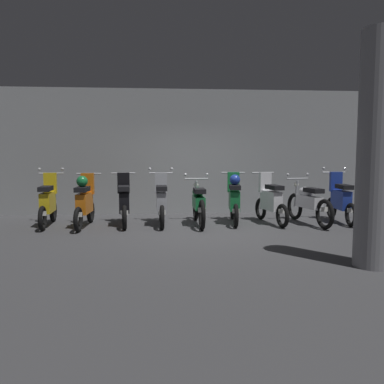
# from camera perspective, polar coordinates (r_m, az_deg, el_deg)

# --- Properties ---
(ground_plane) EXTENTS (80.00, 80.00, 0.00)m
(ground_plane) POSITION_cam_1_polar(r_m,az_deg,el_deg) (8.43, 1.43, -5.54)
(ground_plane) COLOR #424244
(back_wall) EXTENTS (16.00, 0.30, 3.31)m
(back_wall) POSITION_cam_1_polar(r_m,az_deg,el_deg) (10.86, -0.03, 5.73)
(back_wall) COLOR gray
(back_wall) RESTS_ON ground
(motorbike_slot_0) EXTENTS (0.59, 1.68, 1.29)m
(motorbike_slot_0) POSITION_cam_1_polar(r_m,az_deg,el_deg) (9.48, -19.87, -1.40)
(motorbike_slot_0) COLOR black
(motorbike_slot_0) RESTS_ON ground
(motorbike_slot_1) EXTENTS (0.56, 1.68, 1.18)m
(motorbike_slot_1) POSITION_cam_1_polar(r_m,az_deg,el_deg) (9.07, -15.09, -1.33)
(motorbike_slot_1) COLOR black
(motorbike_slot_1) RESTS_ON ground
(motorbike_slot_2) EXTENTS (0.56, 1.68, 1.18)m
(motorbike_slot_2) POSITION_cam_1_polar(r_m,az_deg,el_deg) (9.15, -9.70, -1.42)
(motorbike_slot_2) COLOR black
(motorbike_slot_2) RESTS_ON ground
(motorbike_slot_3) EXTENTS (0.59, 1.68, 1.29)m
(motorbike_slot_3) POSITION_cam_1_polar(r_m,az_deg,el_deg) (9.09, -4.39, -1.38)
(motorbike_slot_3) COLOR black
(motorbike_slot_3) RESTS_ON ground
(motorbike_slot_4) EXTENTS (0.59, 1.95, 1.15)m
(motorbike_slot_4) POSITION_cam_1_polar(r_m,az_deg,el_deg) (9.09, 0.93, -1.59)
(motorbike_slot_4) COLOR black
(motorbike_slot_4) RESTS_ON ground
(motorbike_slot_5) EXTENTS (0.56, 1.68, 1.18)m
(motorbike_slot_5) POSITION_cam_1_polar(r_m,az_deg,el_deg) (9.32, 6.04, -0.99)
(motorbike_slot_5) COLOR black
(motorbike_slot_5) RESTS_ON ground
(motorbike_slot_6) EXTENTS (0.56, 1.67, 1.18)m
(motorbike_slot_6) POSITION_cam_1_polar(r_m,az_deg,el_deg) (9.42, 11.13, -1.24)
(motorbike_slot_6) COLOR black
(motorbike_slot_6) RESTS_ON ground
(motorbike_slot_7) EXTENTS (0.59, 1.94, 1.15)m
(motorbike_slot_7) POSITION_cam_1_polar(r_m,az_deg,el_deg) (9.54, 16.28, -1.47)
(motorbike_slot_7) COLOR black
(motorbike_slot_7) RESTS_ON ground
(motorbike_slot_8) EXTENTS (0.59, 1.68, 1.29)m
(motorbike_slot_8) POSITION_cam_1_polar(r_m,az_deg,el_deg) (10.04, 20.43, -1.05)
(motorbike_slot_8) COLOR black
(motorbike_slot_8) RESTS_ON ground
(bicycle) EXTENTS (0.50, 1.72, 0.89)m
(bicycle) POSITION_cam_1_polar(r_m,az_deg,el_deg) (10.41, 25.29, -1.93)
(bicycle) COLOR black
(bicycle) RESTS_ON ground
(support_pillar) EXTENTS (0.55, 0.55, 3.31)m
(support_pillar) POSITION_cam_1_polar(r_m,az_deg,el_deg) (6.18, 24.96, 5.38)
(support_pillar) COLOR gray
(support_pillar) RESTS_ON ground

